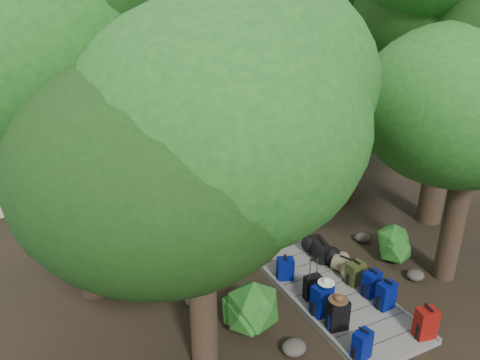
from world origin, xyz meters
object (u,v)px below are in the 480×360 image
backpack_right_d (355,272)px  suitcase_on_boardwalk (312,287)px  backpack_right_b (386,294)px  duffel_right_khaki (345,265)px  duffel_right_black (321,249)px  sun_lounger (238,127)px  backpack_left_b (338,313)px  lone_suitcase_on_sand (183,145)px  backpack_right_c (372,282)px  backpack_right_a (426,322)px  backpack_left_c (322,298)px  backpack_left_d (285,267)px  backpack_left_a (362,344)px  kayak (97,151)px

backpack_right_d → suitcase_on_boardwalk: bearing=175.5°
backpack_right_b → backpack_right_d: bearing=86.4°
backpack_right_b → duffel_right_khaki: backpack_right_b is taller
backpack_right_b → duffel_right_black: 2.31m
duffel_right_khaki → sun_lounger: 12.10m
backpack_left_b → duffel_right_khaki: backpack_left_b is taller
lone_suitcase_on_sand → sun_lounger: (3.35, 1.44, -0.02)m
backpack_right_c → backpack_right_b: bearing=-100.9°
backpack_right_d → backpack_right_c: bearing=-91.9°
backpack_right_b → sun_lounger: backpack_right_b is taller
backpack_right_d → backpack_right_b: bearing=-94.9°
duffel_right_khaki → sun_lounger: (2.87, 11.75, 0.04)m
backpack_right_c → lone_suitcase_on_sand: size_ratio=0.93×
backpack_left_b → backpack_right_a: (1.42, -0.99, -0.01)m
backpack_left_c → duffel_right_khaki: size_ratio=1.34×
suitcase_on_boardwalk → lone_suitcase_on_sand: 10.83m
backpack_left_b → backpack_right_a: size_ratio=1.04×
backpack_right_b → suitcase_on_boardwalk: size_ratio=1.19×
backpack_left_d → backpack_right_a: bearing=-43.0°
backpack_right_d → duffel_right_khaki: bearing=74.8°
backpack_left_a → duffel_right_black: size_ratio=0.86×
kayak → backpack_right_a: bearing=-55.4°
backpack_right_c → backpack_right_d: bearing=85.4°
backpack_left_b → kayak: size_ratio=0.23×
backpack_left_b → backpack_right_b: backpack_left_b is taller
backpack_left_b → duffel_right_khaki: bearing=59.4°
kayak → duffel_right_khaki: bearing=-52.4°
backpack_left_b → backpack_right_d: backpack_left_b is taller
backpack_right_c → suitcase_on_boardwalk: (-1.27, 0.50, -0.04)m
backpack_left_c → backpack_right_b: (1.39, -0.45, -0.05)m
backpack_left_a → suitcase_on_boardwalk: 1.96m
backpack_right_d → duffel_right_khaki: (0.08, 0.46, -0.11)m
backpack_left_d → backpack_right_b: 2.37m
lone_suitcase_on_sand → suitcase_on_boardwalk: bearing=-86.9°
backpack_left_b → duffel_right_black: bearing=73.7°
backpack_left_a → duffel_right_khaki: backpack_left_a is taller
kayak → sun_lounger: size_ratio=1.56×
backpack_right_a → lone_suitcase_on_sand: size_ratio=1.01×
backpack_left_a → duffel_right_khaki: size_ratio=1.12×
backpack_left_b → sun_lounger: size_ratio=0.36×
backpack_right_a → backpack_right_b: (-0.07, 1.06, -0.01)m
backpack_left_b → duffel_right_black: 2.70m
backpack_left_a → suitcase_on_boardwalk: (0.21, 1.94, -0.04)m
backpack_left_c → lone_suitcase_on_sand: size_ratio=1.11×
backpack_right_a → lone_suitcase_on_sand: bearing=103.0°
kayak → duffel_right_black: bearing=-51.8°
lone_suitcase_on_sand → backpack_left_d: bearing=-88.1°
duffel_right_black → suitcase_on_boardwalk: bearing=-119.3°
suitcase_on_boardwalk → duffel_right_khaki: bearing=22.8°
backpack_right_a → backpack_right_c: (-0.05, 1.55, -0.03)m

